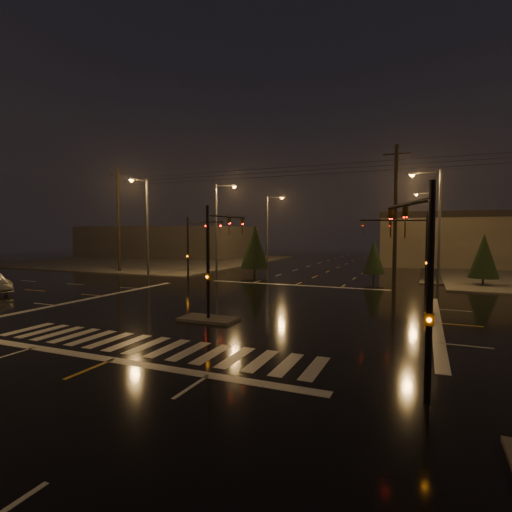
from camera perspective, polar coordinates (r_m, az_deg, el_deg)
The scene contains 21 objects.
ground at distance 24.78m, azimuth -2.19°, elevation -7.31°, with size 140.00×140.00×0.00m, color black.
sidewalk_nw at distance 66.00m, azimuth -14.83°, elevation -0.61°, with size 36.00×36.00×0.12m, color #46443E.
median_island at distance 21.28m, azimuth -6.81°, elevation -8.93°, with size 3.00×1.60×0.15m, color #46443E.
crosswalk at distance 17.27m, azimuth -15.26°, elevation -12.21°, with size 15.00×2.60×0.01m, color beige.
stop_bar_near at distance 15.82m, azimuth -19.87°, elevation -13.77°, with size 16.00×0.50×0.01m, color beige.
stop_bar_far at distance 34.92m, azimuth 5.51°, elevation -4.16°, with size 16.00×0.50×0.01m, color beige.
commercial_block at distance 78.48m, azimuth -12.38°, elevation 2.06°, with size 30.00×18.00×5.60m, color #403A38.
signal_mast_median at distance 21.62m, azimuth -5.66°, elevation 1.11°, with size 0.25×4.59×6.00m.
signal_mast_ne at distance 32.19m, azimuth 21.43°, elevation 1.73°, with size 4.84×1.86×6.00m.
signal_mast_nw at distance 37.80m, azimuth -8.74°, elevation 2.16°, with size 4.84×1.86×6.00m.
signal_mast_se at distance 12.32m, azimuth 22.35°, elevation -1.11°, with size 1.55×3.87×6.00m.
streetlight_1 at distance 45.47m, azimuth -5.36°, elevation 4.93°, with size 2.77×0.32×10.00m.
streetlight_2 at distance 60.04m, azimuth 1.92°, elevation 4.59°, with size 2.77×0.32×10.00m.
streetlight_3 at distance 38.06m, azimuth 24.28°, elevation 4.93°, with size 2.77×0.32×10.00m.
streetlight_4 at distance 58.05m, azimuth 23.83°, elevation 4.34°, with size 2.77×0.32×10.00m.
streetlight_5 at distance 42.41m, azimuth -15.54°, elevation 4.93°, with size 0.32×2.77×10.00m.
utility_pole_0 at distance 48.44m, azimuth -19.05°, elevation 5.06°, with size 2.20×0.32×12.00m.
utility_pole_1 at distance 36.14m, azimuth 19.29°, elevation 5.65°, with size 2.20×0.32×12.00m.
conifer_0 at distance 39.08m, azimuth 29.77°, elevation 0.01°, with size 2.42×2.42×4.48m.
conifer_3 at distance 42.88m, azimuth -0.20°, elevation 1.39°, with size 3.04×3.04×5.45m.
conifer_4 at distance 39.03m, azimuth 16.48°, elevation -0.12°, with size 2.03×2.03×3.87m.
Camera 1 is at (10.33, -22.04, 4.64)m, focal length 28.00 mm.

